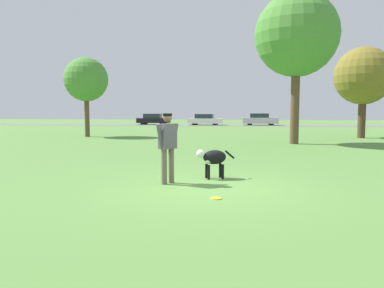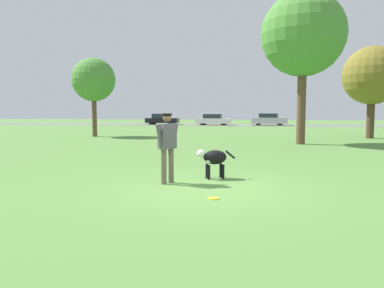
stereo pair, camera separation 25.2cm
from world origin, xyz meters
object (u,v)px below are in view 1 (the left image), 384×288
Objects in this scene: tree_far_left at (86,80)px; parked_car_white at (205,120)px; dog at (213,158)px; frisbee at (216,198)px; parked_car_black at (153,119)px; parked_car_silver at (260,119)px; tree_far_right at (363,76)px; person at (168,142)px; tree_mid_center at (297,35)px.

tree_far_left reaches higher than parked_car_white.
frisbee is (0.22, -2.14, -0.51)m from dog.
parked_car_silver is at bearing -2.60° from parked_car_black.
tree_far_right is 22.33m from parked_car_white.
tree_far_right is (9.09, 15.79, 2.81)m from person.
person is 1.69× the size of dog.
person is 0.41× the size of parked_car_white.
frisbee is at bearing -100.59° from person.
tree_far_left is (-8.17, 14.61, 2.68)m from person.
person is at bearing 131.83° from frisbee.
parked_car_black is (-9.71, 34.64, 0.12)m from dog.
frisbee is 38.10m from parked_car_black.
frisbee is at bearing -59.55° from tree_far_left.
parked_car_black reaches higher than parked_car_white.
parked_car_white is (-6.81, 23.60, -4.80)m from tree_mid_center.
person is 0.32× the size of tree_far_left.
person reaches higher than frisbee.
tree_mid_center reaches higher than dog.
parked_car_black is 0.97× the size of parked_car_silver.
tree_mid_center is 1.89× the size of parked_car_silver.
dog is at bearing -75.06° from parked_car_black.
tree_far_right is (17.26, 1.19, 0.13)m from tree_far_left.
tree_mid_center is at bearing -134.83° from tree_far_right.
tree_far_left is at bearing -120.91° from parked_car_silver.
tree_far_right reaches higher than tree_far_left.
tree_mid_center is at bearing -89.10° from parked_car_silver.
tree_far_right is (8.09, 15.02, 3.26)m from dog.
person is at bearing -119.93° from tree_far_right.
parked_car_silver reaches higher than dog.
person is 18.44m from tree_far_right.
parked_car_black is at bearing 118.29° from tree_mid_center.
tree_mid_center is at bearing -71.90° from parked_car_white.
dog is 16.88m from tree_far_left.
tree_far_left is 21.09m from parked_car_white.
dog is 35.98m from parked_car_black.
parked_car_white is at bearing 95.76° from frisbee.
frisbee is 36.22m from parked_car_white.
tree_far_left is 17.30m from tree_far_right.
tree_mid_center reaches higher than parked_car_silver.
parked_car_black is at bearing 51.38° from person.
tree_far_right reaches higher than parked_car_silver.
parked_car_white reaches higher than dog.
tree_far_left is 0.67× the size of tree_mid_center.
tree_far_right reaches higher than parked_car_black.
tree_far_left is 1.27× the size of parked_car_white.
tree_far_right is (4.70, 4.72, -1.65)m from tree_mid_center.
tree_far_left is 1.27× the size of parked_car_silver.
frisbee is 0.06× the size of parked_car_black.
person is at bearing -60.79° from tree_far_left.
tree_far_right is at bearing -75.15° from parked_car_silver.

